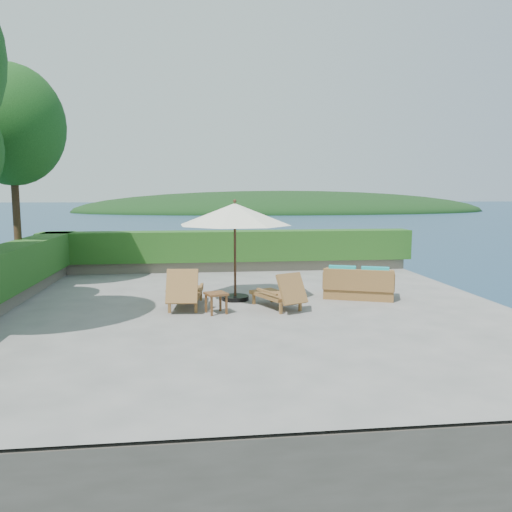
{
  "coord_description": "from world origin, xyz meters",
  "views": [
    {
      "loc": [
        -1.11,
        -11.1,
        2.62
      ],
      "look_at": [
        0.3,
        0.8,
        1.1
      ],
      "focal_mm": 35.0,
      "sensor_mm": 36.0,
      "label": 1
    }
  ],
  "objects": [
    {
      "name": "lounge_right",
      "position": [
        0.73,
        -0.14,
        0.36
      ],
      "size": [
        1.2,
        1.63,
        0.87
      ],
      "rotation": [
        0.0,
        0.0,
        0.44
      ],
      "color": "olive",
      "rests_on": "ground"
    },
    {
      "name": "patio_umbrella",
      "position": [
        -0.2,
        0.92,
        2.09
      ],
      "size": [
        3.48,
        3.48,
        2.47
      ],
      "rotation": [
        0.0,
        0.0,
        -0.31
      ],
      "color": "black",
      "rests_on": "ground"
    },
    {
      "name": "wicker_loveseat",
      "position": [
        2.88,
        0.77,
        0.33
      ],
      "size": [
        1.91,
        1.43,
        0.84
      ],
      "rotation": [
        0.0,
        0.0,
        -0.36
      ],
      "color": "olive",
      "rests_on": "ground"
    },
    {
      "name": "lounge_left",
      "position": [
        -1.41,
        0.2,
        0.4
      ],
      "size": [
        0.85,
        1.73,
        0.97
      ],
      "rotation": [
        0.0,
        0.0,
        -0.1
      ],
      "color": "olive",
      "rests_on": "ground"
    },
    {
      "name": "foundation",
      "position": [
        0.0,
        0.0,
        -1.55
      ],
      "size": [
        12.0,
        12.0,
        3.0
      ],
      "primitive_type": "cube",
      "color": "#564D44",
      "rests_on": "ocean"
    },
    {
      "name": "tree_far",
      "position": [
        -6.0,
        3.2,
        4.4
      ],
      "size": [
        2.8,
        2.8,
        6.03
      ],
      "color": "#412A19",
      "rests_on": "ground"
    },
    {
      "name": "offshore_island",
      "position": [
        25.0,
        140.0,
        -3.0
      ],
      "size": [
        126.0,
        57.6,
        12.6
      ],
      "primitive_type": "ellipsoid",
      "color": "black",
      "rests_on": "ocean"
    },
    {
      "name": "planter_wall_far",
      "position": [
        0.0,
        5.6,
        0.18
      ],
      "size": [
        12.0,
        0.6,
        0.36
      ],
      "primitive_type": "cube",
      "color": "slate",
      "rests_on": "ground"
    },
    {
      "name": "hedge_far",
      "position": [
        0.0,
        5.6,
        0.85
      ],
      "size": [
        12.4,
        0.9,
        1.0
      ],
      "primitive_type": "cube",
      "color": "#184914",
      "rests_on": "planter_wall_far"
    },
    {
      "name": "side_table",
      "position": [
        -0.72,
        -0.42,
        0.38
      ],
      "size": [
        0.56,
        0.56,
        0.46
      ],
      "rotation": [
        0.0,
        0.0,
        0.34
      ],
      "color": "brown",
      "rests_on": "ground"
    },
    {
      "name": "ocean",
      "position": [
        0.0,
        0.0,
        -3.0
      ],
      "size": [
        600.0,
        600.0,
        0.0
      ],
      "primitive_type": "plane",
      "color": "#173749",
      "rests_on": "ground"
    },
    {
      "name": "ground",
      "position": [
        0.0,
        0.0,
        0.0
      ],
      "size": [
        12.0,
        12.0,
        0.0
      ],
      "primitive_type": "plane",
      "color": "gray",
      "rests_on": "ground"
    }
  ]
}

